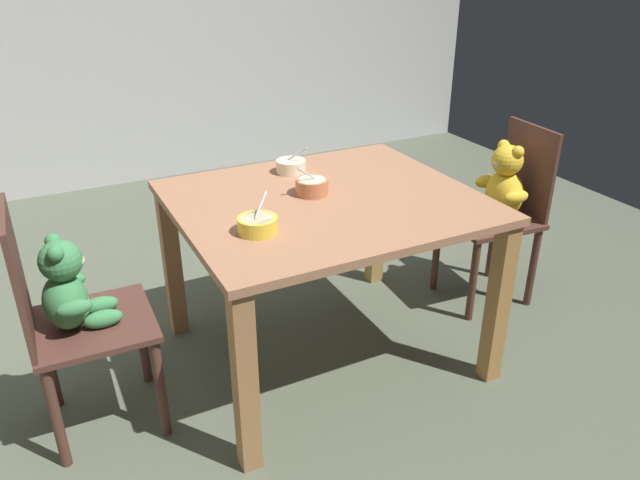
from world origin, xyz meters
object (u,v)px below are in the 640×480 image
object	(u,v)px
teddy_chair_near_right	(501,197)
porridge_bowl_yellow_near_left	(258,224)
porridge_bowl_terracotta_center	(312,186)
teddy_chair_near_left	(70,305)
porridge_bowl_cream_far_center	(291,166)
dining_table	(326,225)

from	to	relation	value
teddy_chair_near_right	porridge_bowl_yellow_near_left	bearing A→B (deg)	13.97
teddy_chair_near_right	porridge_bowl_terracotta_center	distance (m)	1.02
porridge_bowl_terracotta_center	porridge_bowl_yellow_near_left	bearing A→B (deg)	-144.15
teddy_chair_near_left	porridge_bowl_yellow_near_left	world-z (taller)	teddy_chair_near_left
teddy_chair_near_left	teddy_chair_near_right	bearing A→B (deg)	3.26
teddy_chair_near_right	porridge_bowl_terracotta_center	world-z (taller)	teddy_chair_near_right
teddy_chair_near_left	porridge_bowl_yellow_near_left	bearing A→B (deg)	-13.55
teddy_chair_near_left	porridge_bowl_yellow_near_left	distance (m)	0.68
teddy_chair_near_right	porridge_bowl_terracotta_center	size ratio (longest dim) A/B	6.27
teddy_chair_near_left	porridge_bowl_terracotta_center	xyz separation A→B (m)	(0.94, 0.07, 0.24)
teddy_chair_near_right	porridge_bowl_yellow_near_left	size ratio (longest dim) A/B	6.23
teddy_chair_near_right	teddy_chair_near_left	bearing A→B (deg)	5.96
teddy_chair_near_right	teddy_chair_near_left	size ratio (longest dim) A/B	0.98
porridge_bowl_cream_far_center	teddy_chair_near_right	bearing A→B (deg)	-15.35
teddy_chair_near_left	porridge_bowl_cream_far_center	bearing A→B (deg)	20.09
dining_table	teddy_chair_near_right	world-z (taller)	teddy_chair_near_right
dining_table	teddy_chair_near_right	bearing A→B (deg)	3.52
dining_table	porridge_bowl_cream_far_center	xyz separation A→B (m)	(0.00, 0.32, 0.14)
porridge_bowl_cream_far_center	teddy_chair_near_left	bearing A→B (deg)	-161.29
dining_table	teddy_chair_near_left	xyz separation A→B (m)	(-0.97, -0.00, -0.09)
teddy_chair_near_right	porridge_bowl_terracotta_center	bearing A→B (deg)	3.99
teddy_chair_near_right	porridge_bowl_cream_far_center	size ratio (longest dim) A/B	6.82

